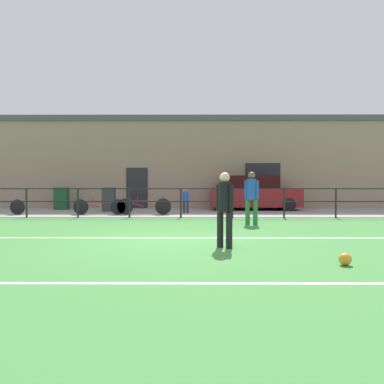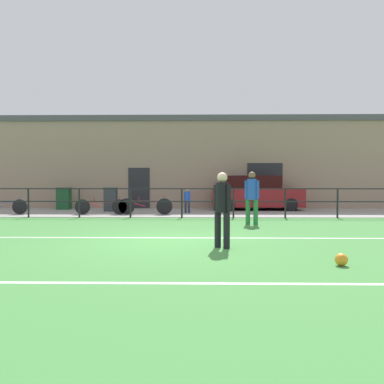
% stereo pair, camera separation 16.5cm
% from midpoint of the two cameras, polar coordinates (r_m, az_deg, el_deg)
% --- Properties ---
extents(ground, '(60.00, 44.00, 0.04)m').
position_cam_midpoint_polar(ground, '(9.24, -3.41, -7.45)').
color(ground, '#42843D').
extents(field_line_touchline, '(36.00, 0.11, 0.00)m').
position_cam_midpoint_polar(field_line_touchline, '(9.92, -3.15, -6.69)').
color(field_line_touchline, white).
rests_on(field_line_touchline, ground).
extents(field_line_hash, '(36.00, 0.11, 0.00)m').
position_cam_midpoint_polar(field_line_hash, '(5.66, -5.87, -13.10)').
color(field_line_hash, white).
rests_on(field_line_hash, ground).
extents(pavement_strip, '(48.00, 5.00, 0.02)m').
position_cam_midpoint_polar(pavement_strip, '(17.67, -1.63, -2.97)').
color(pavement_strip, gray).
rests_on(pavement_strip, ground).
extents(perimeter_fence, '(36.07, 0.07, 1.15)m').
position_cam_midpoint_polar(perimeter_fence, '(15.13, -1.95, -0.96)').
color(perimeter_fence, black).
rests_on(perimeter_fence, ground).
extents(clubhouse_facade, '(28.00, 2.56, 4.81)m').
position_cam_midpoint_polar(clubhouse_facade, '(21.33, -1.30, 4.29)').
color(clubhouse_facade, gray).
rests_on(clubhouse_facade, ground).
extents(player_goalkeeper, '(0.36, 0.33, 1.62)m').
position_cam_midpoint_polar(player_goalkeeper, '(8.38, 4.23, -1.91)').
color(player_goalkeeper, black).
rests_on(player_goalkeeper, ground).
extents(player_striker, '(0.46, 0.30, 1.74)m').
position_cam_midpoint_polar(player_striker, '(12.97, 8.32, -0.37)').
color(player_striker, '#237038').
rests_on(player_striker, ground).
extents(soccer_ball_match, '(0.22, 0.22, 0.22)m').
position_cam_midpoint_polar(soccer_ball_match, '(7.20, 20.81, -9.14)').
color(soccer_ball_match, orange).
rests_on(soccer_ball_match, ground).
extents(spectator_child, '(0.29, 0.19, 1.09)m').
position_cam_midpoint_polar(spectator_child, '(17.22, -1.19, -0.99)').
color(spectator_child, '#232D4C').
rests_on(spectator_child, pavement_strip).
extents(parked_car_red, '(4.31, 1.85, 1.66)m').
position_cam_midpoint_polar(parked_car_red, '(19.28, 8.75, -0.24)').
color(parked_car_red, maroon).
rests_on(parked_car_red, pavement_strip).
extents(bicycle_parked_1, '(2.20, 0.04, 0.74)m').
position_cam_midpoint_polar(bicycle_parked_1, '(16.84, -13.64, -2.08)').
color(bicycle_parked_1, black).
rests_on(bicycle_parked_1, pavement_strip).
extents(bicycle_parked_2, '(2.27, 0.04, 0.77)m').
position_cam_midpoint_polar(bicycle_parked_2, '(16.48, -7.30, -2.06)').
color(bicycle_parked_2, black).
rests_on(bicycle_parked_2, pavement_strip).
extents(trash_bin_0, '(0.59, 0.50, 1.10)m').
position_cam_midpoint_polar(trash_bin_0, '(18.47, -12.29, -1.05)').
color(trash_bin_0, '#33383D').
rests_on(trash_bin_0, pavement_strip).
extents(trash_bin_1, '(0.66, 0.56, 1.08)m').
position_cam_midpoint_polar(trash_bin_1, '(20.31, -18.71, -0.89)').
color(trash_bin_1, '#194C28').
rests_on(trash_bin_1, pavement_strip).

